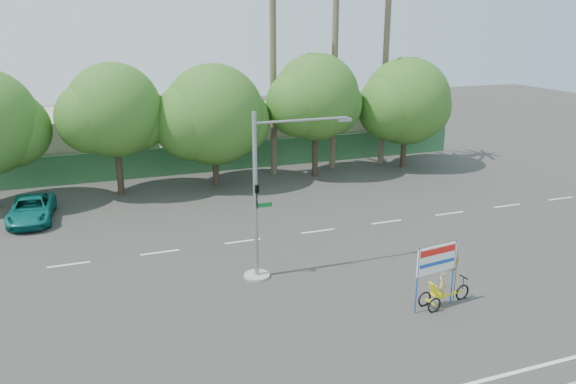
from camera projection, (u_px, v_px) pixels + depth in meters
name	position (u px, v px, depth m)	size (l,w,h in m)	color
ground	(352.00, 310.00, 20.96)	(120.00, 120.00, 0.00)	#33302D
fence	(218.00, 157.00, 39.97)	(38.00, 0.08, 2.00)	#336B3D
building_left	(68.00, 141.00, 40.44)	(12.00, 8.00, 4.00)	#B4A88F
building_right	(300.00, 128.00, 46.39)	(14.00, 8.00, 3.60)	#B4A88F
tree_left	(113.00, 113.00, 33.32)	(6.66, 5.60, 8.07)	#473828
tree_center	(213.00, 118.00, 35.46)	(7.62, 6.40, 7.85)	#473828
tree_right	(315.00, 100.00, 37.53)	(6.90, 5.80, 8.36)	#473828
tree_far_right	(406.00, 104.00, 39.99)	(7.38, 6.20, 7.94)	#473828
palm_tall	(336.00, 19.00, 38.00)	(3.73, 3.79, 17.45)	#70604C
palm_mid	(387.00, 34.00, 39.63)	(3.73, 3.79, 15.45)	#70604C
palm_short	(273.00, 44.00, 37.00)	(3.73, 3.79, 14.45)	#70604C
traffic_signal	(263.00, 211.00, 22.96)	(4.72, 1.10, 7.00)	gray
trike_billboard	(440.00, 280.00, 20.98)	(2.68, 0.78, 2.65)	black
pickup_truck	(31.00, 209.00, 30.14)	(2.16, 4.68, 1.30)	#0E6764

